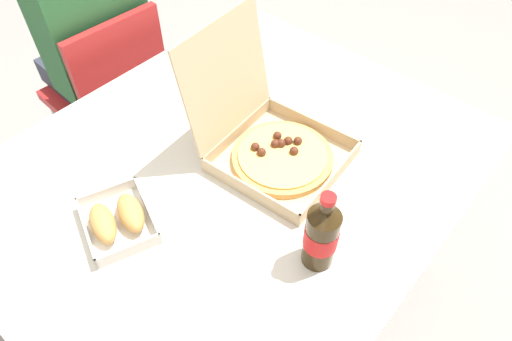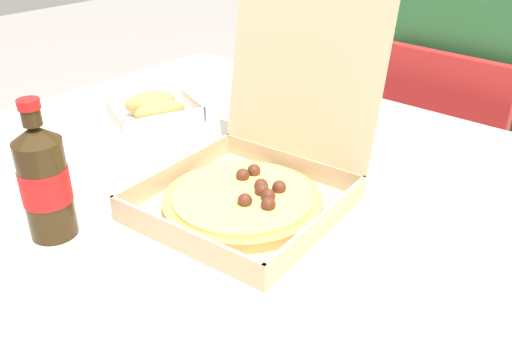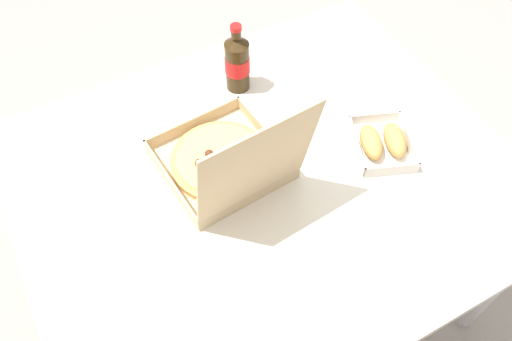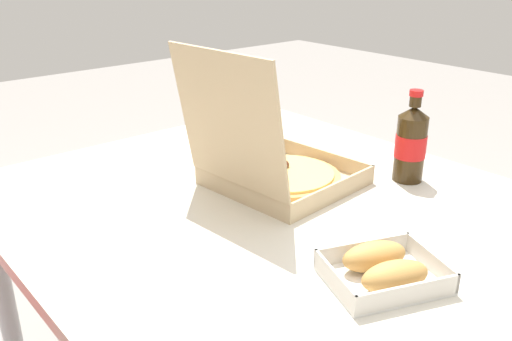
% 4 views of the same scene
% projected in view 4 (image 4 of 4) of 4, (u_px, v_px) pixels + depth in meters
% --- Properties ---
extents(dining_table, '(1.29, 1.07, 0.72)m').
position_uv_depth(dining_table, '(282.00, 234.00, 1.22)').
color(dining_table, silver).
rests_on(dining_table, ground_plane).
extents(pizza_box_open, '(0.33, 0.39, 0.35)m').
position_uv_depth(pizza_box_open, '(275.00, 169.00, 1.28)').
color(pizza_box_open, tan).
rests_on(pizza_box_open, dining_table).
extents(bread_side_box, '(0.21, 0.23, 0.06)m').
position_uv_depth(bread_side_box, '(384.00, 269.00, 0.92)').
color(bread_side_box, white).
rests_on(bread_side_box, dining_table).
extents(cola_bottle, '(0.07, 0.07, 0.22)m').
position_uv_depth(cola_bottle, '(411.00, 143.00, 1.30)').
color(cola_bottle, '#33230F').
rests_on(cola_bottle, dining_table).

